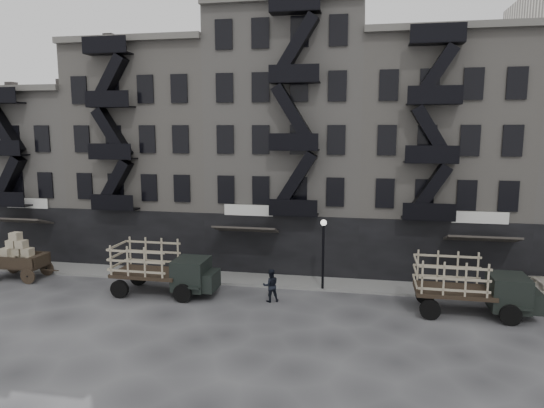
% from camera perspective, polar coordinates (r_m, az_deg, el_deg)
% --- Properties ---
extents(ground, '(140.00, 140.00, 0.00)m').
position_cam_1_polar(ground, '(27.19, -0.96, -11.54)').
color(ground, '#38383A').
rests_on(ground, ground).
extents(sidewalk, '(55.00, 2.50, 0.15)m').
position_cam_1_polar(sidewalk, '(30.64, 0.48, -9.01)').
color(sidewalk, slate).
rests_on(sidewalk, ground).
extents(building_west, '(10.00, 11.35, 13.20)m').
position_cam_1_polar(building_west, '(43.08, -25.14, 3.39)').
color(building_west, gray).
rests_on(building_west, ground).
extents(building_midwest, '(10.00, 11.35, 16.20)m').
position_cam_1_polar(building_midwest, '(38.00, -12.90, 5.65)').
color(building_midwest, gray).
rests_on(building_midwest, ground).
extents(building_center, '(10.00, 11.35, 18.20)m').
position_cam_1_polar(building_center, '(35.18, 2.27, 7.26)').
color(building_center, gray).
rests_on(building_center, ground).
extents(building_mideast, '(10.00, 11.35, 16.20)m').
position_cam_1_polar(building_mideast, '(35.17, 18.66, 5.17)').
color(building_mideast, gray).
rests_on(building_mideast, ground).
extents(lamp_post, '(0.36, 0.36, 4.28)m').
position_cam_1_polar(lamp_post, '(28.44, 6.05, -4.81)').
color(lamp_post, black).
rests_on(lamp_post, ground).
extents(wagon, '(3.53, 1.94, 2.97)m').
position_cam_1_polar(wagon, '(34.88, -27.79, -5.08)').
color(wagon, black).
rests_on(wagon, ground).
extents(stake_truck_west, '(6.06, 2.58, 3.02)m').
position_cam_1_polar(stake_truck_west, '(28.78, -12.81, -6.99)').
color(stake_truck_west, black).
rests_on(stake_truck_west, ground).
extents(stake_truck_east, '(6.04, 2.57, 3.01)m').
position_cam_1_polar(stake_truck_east, '(27.05, 22.41, -8.49)').
color(stake_truck_east, black).
rests_on(stake_truck_east, ground).
extents(pedestrian_mid, '(1.09, 0.99, 1.84)m').
position_cam_1_polar(pedestrian_mid, '(27.09, -0.15, -9.56)').
color(pedestrian_mid, black).
rests_on(pedestrian_mid, ground).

